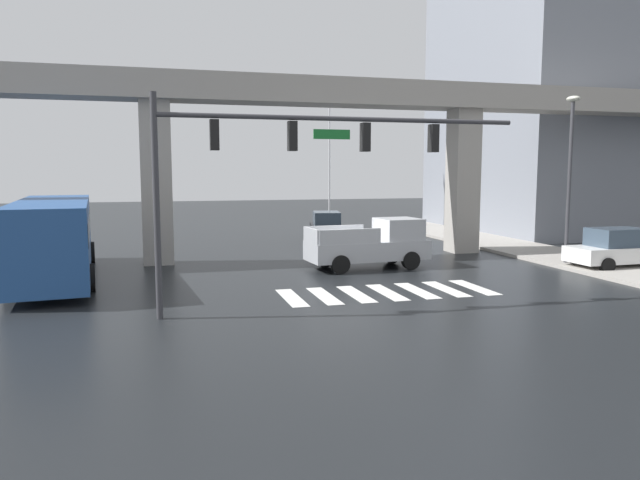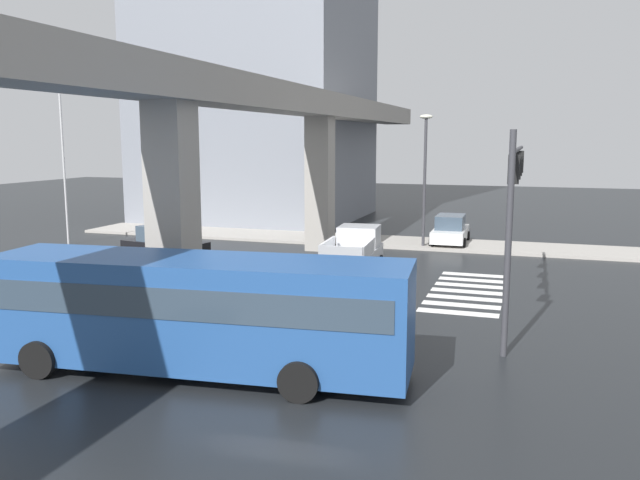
% 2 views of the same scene
% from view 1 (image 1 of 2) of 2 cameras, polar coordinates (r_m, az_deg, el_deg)
% --- Properties ---
extents(ground_plane, '(120.00, 120.00, 0.00)m').
position_cam_1_polar(ground_plane, '(24.93, 2.21, -2.82)').
color(ground_plane, black).
extents(crosswalk_stripes, '(7.15, 2.80, 0.01)m').
position_cam_1_polar(crosswalk_stripes, '(20.32, 6.43, -5.01)').
color(crosswalk_stripes, silver).
rests_on(crosswalk_stripes, ground).
extents(elevated_overpass, '(55.97, 2.00, 8.33)m').
position_cam_1_polar(elevated_overpass, '(28.22, 0.03, 12.73)').
color(elevated_overpass, '#9E9991').
rests_on(elevated_overpass, ground).
extents(sidewalk_east, '(4.00, 36.00, 0.15)m').
position_cam_1_polar(sidewalk_east, '(31.55, 20.16, -1.09)').
color(sidewalk_east, '#9E9991').
rests_on(sidewalk_east, ground).
extents(pickup_truck, '(5.23, 2.38, 2.08)m').
position_cam_1_polar(pickup_truck, '(25.26, 5.18, -0.46)').
color(pickup_truck, '#A8AAAF').
rests_on(pickup_truck, ground).
extents(city_bus, '(3.57, 10.99, 2.99)m').
position_cam_1_polar(city_bus, '(24.58, -24.15, 0.52)').
color(city_bus, '#234C8C').
rests_on(city_bus, ground).
extents(sedan_black, '(2.57, 4.56, 1.72)m').
position_cam_1_polar(sedan_black, '(34.87, 0.64, 1.30)').
color(sedan_black, black).
rests_on(sedan_black, ground).
extents(sedan_white, '(4.33, 2.03, 1.72)m').
position_cam_1_polar(sedan_white, '(27.90, 26.68, -0.75)').
color(sedan_white, silver).
rests_on(sedan_white, ground).
extents(traffic_signal_mast, '(10.89, 0.32, 6.20)m').
position_cam_1_polar(traffic_signal_mast, '(17.16, -3.15, 8.56)').
color(traffic_signal_mast, '#38383D').
rests_on(traffic_signal_mast, ground).
extents(street_lamp_near_corner, '(0.44, 0.70, 7.24)m').
position_cam_1_polar(street_lamp_near_corner, '(27.67, 22.87, 7.08)').
color(street_lamp_near_corner, '#38383D').
rests_on(street_lamp_near_corner, ground).
extents(flagpole, '(1.16, 0.12, 10.45)m').
position_cam_1_polar(flagpole, '(42.93, 1.03, 9.21)').
color(flagpole, silver).
rests_on(flagpole, ground).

